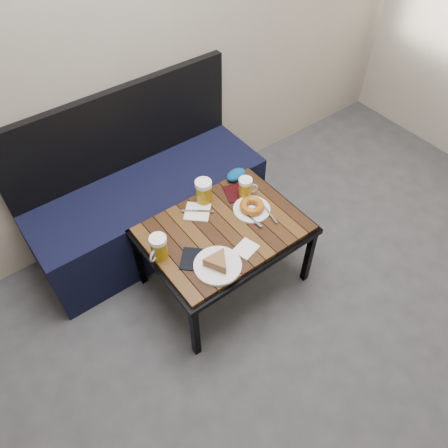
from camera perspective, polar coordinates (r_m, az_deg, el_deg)
ground at (r=2.40m, az=21.58°, el=-24.63°), size 4.00×4.00×0.00m
room_shell at (r=1.20m, az=27.00°, el=22.64°), size 4.00×4.00×4.00m
bench at (r=2.70m, az=-9.88°, el=2.53°), size 1.40×0.50×0.95m
cafe_table at (r=2.30m, az=-0.00°, el=-1.19°), size 0.84×0.62×0.47m
beer_mug_left at (r=2.12m, az=-8.53°, el=-3.04°), size 0.13×0.11×0.14m
beer_mug_centre at (r=2.35m, az=-2.64°, el=4.28°), size 0.14×0.12×0.14m
beer_mug_right at (r=2.39m, az=2.85°, el=4.77°), size 0.11×0.10×0.12m
plate_pie at (r=2.09m, az=-0.84°, el=-5.16°), size 0.23×0.23×0.07m
plate_bagel at (r=2.34m, az=3.67°, el=2.16°), size 0.20×0.26×0.06m
napkin_left at (r=2.34m, az=-3.49°, el=1.60°), size 0.19×0.19×0.01m
napkin_right at (r=2.18m, az=2.89°, el=-3.24°), size 0.13×0.12×0.01m
passport_navy at (r=2.14m, az=-4.31°, el=-4.57°), size 0.17×0.17×0.01m
passport_burgundy at (r=2.44m, az=1.35°, el=4.07°), size 0.14×0.16×0.01m
knit_pouch at (r=2.51m, az=1.59°, el=6.44°), size 0.13×0.09×0.06m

